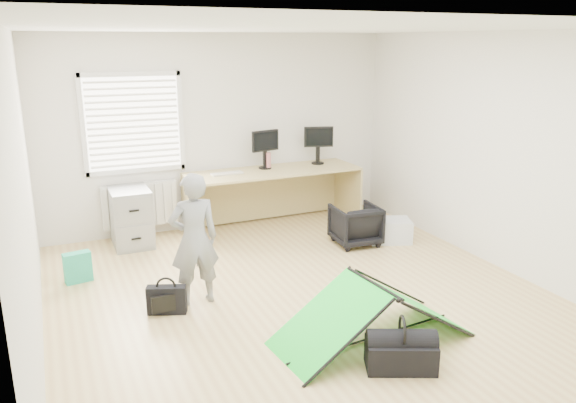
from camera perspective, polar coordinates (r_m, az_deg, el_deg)
name	(u,v)px	position (r m, az deg, el deg)	size (l,w,h in m)	color
ground	(303,299)	(5.94, 1.58, -9.84)	(5.50, 5.50, 0.00)	tan
back_wall	(221,132)	(8.01, -6.83, 6.99)	(5.00, 0.02, 2.70)	silver
window	(133,123)	(7.69, -15.44, 7.66)	(1.20, 0.06, 1.20)	silver
radiator	(140,205)	(7.87, -14.81, -0.31)	(1.00, 0.12, 0.60)	silver
desk	(274,199)	(8.00, -1.48, 0.27)	(2.46, 0.78, 0.84)	tan
filing_cabinet	(131,217)	(7.59, -15.66, -1.54)	(0.49, 0.65, 0.76)	gray
monitor_left	(265,155)	(7.97, -2.36, 4.79)	(0.42, 0.09, 0.40)	black
monitor_right	(318,150)	(8.29, 3.05, 5.22)	(0.42, 0.09, 0.41)	black
keyboard	(227,173)	(7.70, -6.21, 2.85)	(0.44, 0.15, 0.02)	beige
thermos	(269,161)	(7.97, -1.97, 4.16)	(0.06, 0.06, 0.23)	#B16364
office_chair	(356,225)	(7.42, 6.87, -2.35)	(0.57, 0.58, 0.53)	black
person	(194,239)	(5.68, -9.52, -3.82)	(0.50, 0.33, 1.36)	gray
kite	(373,312)	(5.12, 8.61, -11.01)	(1.76, 0.78, 0.55)	#14D62C
storage_crate	(390,230)	(7.63, 10.29, -2.91)	(0.54, 0.38, 0.30)	silver
tote_bag	(78,267)	(6.68, -20.57, -6.28)	(0.29, 0.13, 0.34)	#22A77F
laptop_bag	(167,300)	(5.71, -12.22, -9.74)	(0.38, 0.11, 0.29)	black
duffel_bag	(401,355)	(4.82, 11.38, -15.04)	(0.56, 0.29, 0.25)	black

